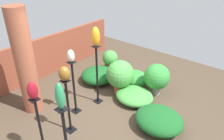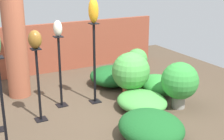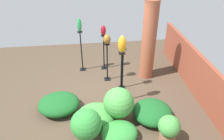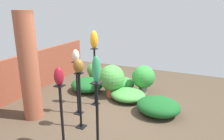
# 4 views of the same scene
# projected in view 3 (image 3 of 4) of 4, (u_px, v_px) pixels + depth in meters

# --- Properties ---
(ground_plane) EXTENTS (8.00, 8.00, 0.00)m
(ground_plane) POSITION_uv_depth(u_px,v_px,m) (103.00, 102.00, 6.23)
(ground_plane) COLOR #4C3D2D
(brick_wall_back) EXTENTS (5.60, 0.12, 1.24)m
(brick_wall_back) POSITION_uv_depth(u_px,v_px,m) (199.00, 78.00, 6.19)
(brick_wall_back) COLOR brown
(brick_wall_back) RESTS_ON ground
(brick_pillar) EXTENTS (0.44, 0.44, 2.55)m
(brick_pillar) POSITION_uv_depth(u_px,v_px,m) (149.00, 41.00, 6.73)
(brick_pillar) COLOR #9E5138
(brick_pillar) RESTS_ON ground
(pedestal_amber) EXTENTS (0.20, 0.20, 1.57)m
(pedestal_amber) POSITION_uv_depth(u_px,v_px,m) (121.00, 81.00, 5.87)
(pedestal_amber) COLOR black
(pedestal_amber) RESTS_ON ground
(pedestal_jade) EXTENTS (0.20, 0.20, 1.42)m
(pedestal_jade) POSITION_uv_depth(u_px,v_px,m) (82.00, 53.00, 7.37)
(pedestal_jade) COLOR black
(pedestal_jade) RESTS_ON ground
(pedestal_ruby) EXTENTS (0.20, 0.20, 1.26)m
(pedestal_ruby) POSITION_uv_depth(u_px,v_px,m) (104.00, 54.00, 7.50)
(pedestal_ruby) COLOR black
(pedestal_ruby) RESTS_ON ground
(pedestal_ivory) EXTENTS (0.20, 0.20, 1.36)m
(pedestal_ivory) POSITION_uv_depth(u_px,v_px,m) (123.00, 71.00, 6.48)
(pedestal_ivory) COLOR black
(pedestal_ivory) RESTS_ON ground
(pedestal_bronze) EXTENTS (0.20, 0.20, 1.28)m
(pedestal_bronze) POSITION_uv_depth(u_px,v_px,m) (107.00, 64.00, 6.90)
(pedestal_bronze) COLOR black
(pedestal_bronze) RESTS_ON ground
(art_vase_amber) EXTENTS (0.19, 0.20, 0.46)m
(art_vase_amber) POSITION_uv_depth(u_px,v_px,m) (122.00, 44.00, 5.30)
(art_vase_amber) COLOR orange
(art_vase_amber) RESTS_ON pedestal_amber
(art_vase_jade) EXTENTS (0.13, 0.15, 0.45)m
(art_vase_jade) POSITION_uv_depth(u_px,v_px,m) (79.00, 25.00, 6.85)
(art_vase_jade) COLOR #2D9356
(art_vase_jade) RESTS_ON pedestal_jade
(art_vase_ruby) EXTENTS (0.18, 0.17, 0.34)m
(art_vase_ruby) POSITION_uv_depth(u_px,v_px,m) (103.00, 30.00, 7.05)
(art_vase_ruby) COLOR maroon
(art_vase_ruby) RESTS_ON pedestal_ruby
(art_vase_ivory) EXTENTS (0.16, 0.17, 0.29)m
(art_vase_ivory) POSITION_uv_depth(u_px,v_px,m) (123.00, 44.00, 6.01)
(art_vase_ivory) COLOR beige
(art_vase_ivory) RESTS_ON pedestal_ivory
(art_vase_bronze) EXTENTS (0.22, 0.22, 0.30)m
(art_vase_bronze) POSITION_uv_depth(u_px,v_px,m) (107.00, 39.00, 6.45)
(art_vase_bronze) COLOR brown
(art_vase_bronze) RESTS_ON pedestal_bronze
(potted_plant_mid_right) EXTENTS (0.70, 0.70, 0.89)m
(potted_plant_mid_right) POSITION_uv_depth(u_px,v_px,m) (86.00, 125.00, 4.80)
(potted_plant_mid_right) COLOR gray
(potted_plant_mid_right) RESTS_ON ground
(potted_plant_walkway_edge) EXTENTS (0.76, 0.76, 0.96)m
(potted_plant_walkway_edge) POSITION_uv_depth(u_px,v_px,m) (119.00, 103.00, 5.35)
(potted_plant_walkway_edge) COLOR #B25B38
(potted_plant_walkway_edge) RESTS_ON ground
(potted_plant_mid_left) EXTENTS (0.50, 0.50, 0.72)m
(potted_plant_mid_left) POSITION_uv_depth(u_px,v_px,m) (169.00, 128.00, 4.87)
(potted_plant_mid_left) COLOR #936B4C
(potted_plant_mid_left) RESTS_ON ground
(foliage_bed_east) EXTENTS (0.98, 1.09, 0.42)m
(foliage_bed_east) POSITION_uv_depth(u_px,v_px,m) (59.00, 104.00, 5.85)
(foliage_bed_east) COLOR #195923
(foliage_bed_east) RESTS_ON ground
(foliage_bed_west) EXTENTS (0.74, 0.85, 0.40)m
(foliage_bed_west) POSITION_uv_depth(u_px,v_px,m) (119.00, 133.00, 5.01)
(foliage_bed_west) COLOR #338C38
(foliage_bed_west) RESTS_ON ground
(foliage_bed_center) EXTENTS (0.90, 1.02, 0.32)m
(foliage_bed_center) POSITION_uv_depth(u_px,v_px,m) (97.00, 115.00, 5.57)
(foliage_bed_center) COLOR #479942
(foliage_bed_center) RESTS_ON ground
(foliage_bed_rear) EXTENTS (1.01, 1.01, 0.42)m
(foliage_bed_rear) POSITION_uv_depth(u_px,v_px,m) (152.00, 112.00, 5.58)
(foliage_bed_rear) COLOR #195923
(foliage_bed_rear) RESTS_ON ground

